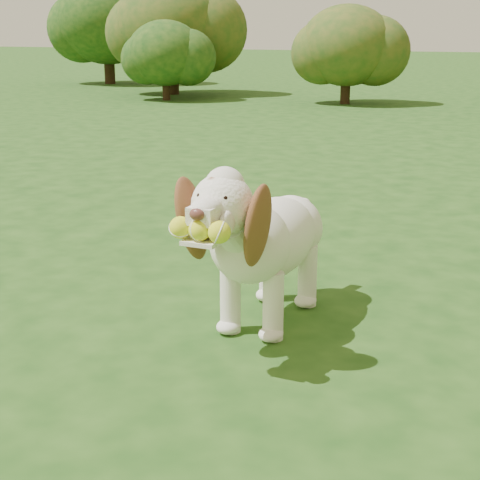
% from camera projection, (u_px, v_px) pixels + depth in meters
% --- Properties ---
extents(ground, '(80.00, 80.00, 0.00)m').
position_uv_depth(ground, '(249.00, 317.00, 3.02)').
color(ground, '#194012').
rests_on(ground, ground).
extents(dog, '(0.37, 1.07, 0.70)m').
position_uv_depth(dog, '(263.00, 236.00, 2.84)').
color(dog, white).
rests_on(dog, ground).
extents(shrub_a, '(1.27, 1.27, 1.31)m').
position_uv_depth(shrub_a, '(165.00, 53.00, 12.20)').
color(shrub_a, '#382314').
rests_on(shrub_a, ground).
extents(shrub_b, '(1.49, 1.49, 1.54)m').
position_uv_depth(shrub_b, '(347.00, 46.00, 11.55)').
color(shrub_b, '#382314').
rests_on(shrub_b, ground).
extents(shrub_g, '(2.23, 2.23, 2.31)m').
position_uv_depth(shrub_g, '(107.00, 20.00, 15.85)').
color(shrub_g, '#382314').
rests_on(shrub_g, ground).
extents(shrub_e, '(2.05, 2.05, 2.12)m').
position_uv_depth(shrub_e, '(172.00, 24.00, 13.21)').
color(shrub_e, '#382314').
rests_on(shrub_e, ground).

